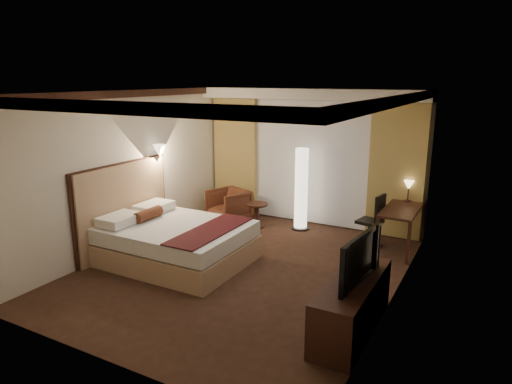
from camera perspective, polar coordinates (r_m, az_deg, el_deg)
The scene contains 21 objects.
floor at distance 7.21m, azimuth -1.54°, elevation -9.58°, with size 4.50×5.50×0.01m, color black.
ceiling at distance 6.61m, azimuth -1.70°, elevation 12.38°, with size 4.50×5.50×0.01m, color white.
back_wall at distance 9.22m, azimuth 7.01°, elevation 4.34°, with size 4.50×0.02×2.70m, color beige.
left_wall at distance 8.13m, azimuth -15.49°, elevation 2.61°, with size 0.02×5.50×2.70m, color beige.
right_wall at distance 6.01m, azimuth 17.28°, elevation -1.47°, with size 0.02×5.50×2.70m, color beige.
crown_molding at distance 6.61m, azimuth -1.69°, elevation 11.86°, with size 4.50×5.50×0.12m, color black, non-canonical shape.
soffit at distance 8.86m, azimuth 6.64°, elevation 12.09°, with size 4.50×0.50×0.20m, color white.
curtain_sheer at distance 9.16m, azimuth 6.81°, elevation 3.65°, with size 2.48×0.04×2.45m, color silver.
curtain_left_drape at distance 9.86m, azimuth -2.56°, elevation 4.47°, with size 1.00×0.14×2.45m, color #A48F4A.
curtain_right_drape at distance 8.64m, azimuth 17.18°, elevation 2.47°, with size 1.00×0.14×2.45m, color #A48F4A.
wall_sconce at distance 8.42m, azimuth -11.97°, elevation 5.07°, with size 0.24×0.24×0.24m, color white, non-canonical shape.
bed at distance 7.48m, azimuth -9.85°, elevation -6.26°, with size 2.19×1.71×0.64m, color white, non-canonical shape.
headboard at distance 8.06m, azimuth -16.17°, elevation -1.92°, with size 0.12×2.01×1.50m, color tan, non-canonical shape.
armchair at distance 9.44m, azimuth -3.49°, elevation -1.48°, with size 0.71×0.66×0.73m, color #542319.
side_table at distance 9.07m, azimuth 0.10°, elevation -2.91°, with size 0.44×0.44×0.49m, color black, non-canonical shape.
floor_lamp at distance 8.85m, azimuth 5.68°, elevation 0.37°, with size 0.34×0.34×1.61m, color white, non-canonical shape.
desk at distance 8.23m, azimuth 17.58°, elevation -4.43°, with size 0.55×1.29×0.75m, color black, non-canonical shape.
desk_lamp at distance 8.55m, azimuth 18.50°, elevation -0.01°, with size 0.18×0.18×0.34m, color #FFD899, non-canonical shape.
office_chair at distance 8.26m, azimuth 14.04°, elevation -3.38°, with size 0.46×0.46×0.95m, color black, non-canonical shape.
dresser at distance 5.59m, azimuth 11.91°, elevation -13.69°, with size 0.50×1.66×0.64m, color black, non-canonical shape.
television at distance 5.33m, azimuth 11.94°, elevation -7.64°, with size 1.07×0.61×0.14m, color black.
Camera 1 is at (3.32, -5.71, 2.90)m, focal length 32.00 mm.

